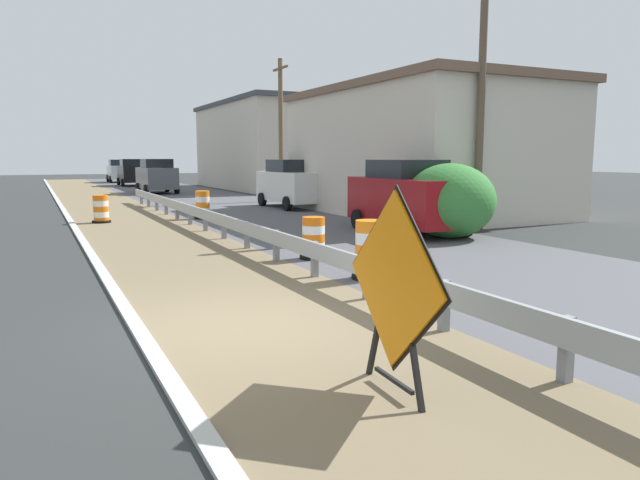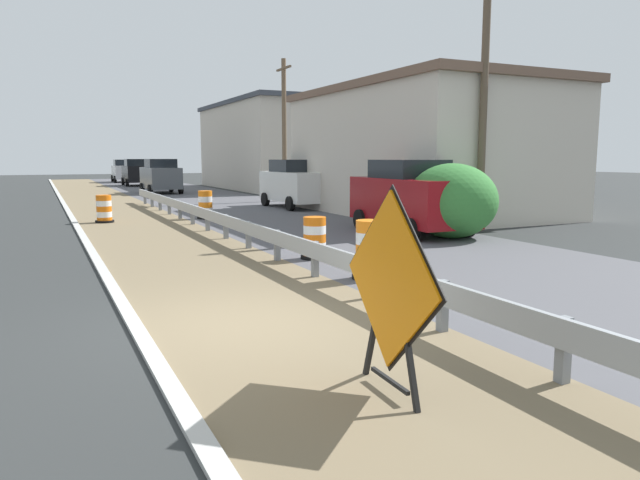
# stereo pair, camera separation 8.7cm
# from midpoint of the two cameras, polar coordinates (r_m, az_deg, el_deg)

# --- Properties ---
(ground_plane) EXTENTS (160.00, 160.00, 0.00)m
(ground_plane) POSITION_cam_midpoint_polar(r_m,az_deg,el_deg) (8.29, -8.25, -8.25)
(ground_plane) COLOR #2B2D2D
(median_dirt_strip) EXTENTS (3.77, 120.00, 0.01)m
(median_dirt_strip) POSITION_cam_midpoint_polar(r_m,az_deg,el_deg) (8.51, -3.83, -7.72)
(median_dirt_strip) COLOR #706047
(median_dirt_strip) RESTS_ON ground
(far_lane_asphalt) EXTENTS (7.04, 120.00, 0.00)m
(far_lane_asphalt) POSITION_cam_midpoint_polar(r_m,az_deg,el_deg) (11.62, 21.70, -4.00)
(far_lane_asphalt) COLOR #4C4C51
(far_lane_asphalt) RESTS_ON ground
(curb_near_edge) EXTENTS (0.20, 120.00, 0.11)m
(curb_near_edge) POSITION_cam_midpoint_polar(r_m,az_deg,el_deg) (8.00, -17.25, -9.10)
(curb_near_edge) COLOR #ADADA8
(curb_near_edge) RESTS_ON ground
(guardrail_median) EXTENTS (0.18, 50.13, 0.71)m
(guardrail_median) POSITION_cam_midpoint_polar(r_m,az_deg,el_deg) (7.95, 11.36, -5.17)
(guardrail_median) COLOR #999EA3
(guardrail_median) RESTS_ON ground
(warning_sign_diamond) EXTENTS (0.14, 1.85, 2.07)m
(warning_sign_diamond) POSITION_cam_midpoint_polar(r_m,az_deg,el_deg) (5.73, 6.80, -4.49)
(warning_sign_diamond) COLOR black
(warning_sign_diamond) RESTS_ON ground
(traffic_barrel_nearest) EXTENTS (0.69, 0.69, 1.13)m
(traffic_barrel_nearest) POSITION_cam_midpoint_polar(r_m,az_deg,el_deg) (11.23, 4.64, -1.20)
(traffic_barrel_nearest) COLOR orange
(traffic_barrel_nearest) RESTS_ON ground
(traffic_barrel_close) EXTENTS (0.65, 0.65, 0.97)m
(traffic_barrel_close) POSITION_cam_midpoint_polar(r_m,az_deg,el_deg) (13.41, -0.81, -0.01)
(traffic_barrel_close) COLOR orange
(traffic_barrel_close) RESTS_ON ground
(traffic_barrel_mid) EXTENTS (0.65, 0.65, 0.99)m
(traffic_barrel_mid) POSITION_cam_midpoint_polar(r_m,az_deg,el_deg) (22.29, -20.68, 2.72)
(traffic_barrel_mid) COLOR orange
(traffic_barrel_mid) RESTS_ON ground
(traffic_barrel_far) EXTENTS (0.66, 0.66, 1.06)m
(traffic_barrel_far) POSITION_cam_midpoint_polar(r_m,az_deg,el_deg) (22.66, -11.48, 3.25)
(traffic_barrel_far) COLOR orange
(traffic_barrel_far) RESTS_ON ground
(car_lead_near_lane) EXTENTS (2.23, 4.13, 2.22)m
(car_lead_near_lane) POSITION_cam_midpoint_polar(r_m,az_deg,el_deg) (39.66, -15.70, 6.01)
(car_lead_near_lane) COLOR #4C5156
(car_lead_near_lane) RESTS_ON ground
(car_trailing_near_lane) EXTENTS (2.12, 4.54, 2.22)m
(car_trailing_near_lane) POSITION_cam_midpoint_polar(r_m,az_deg,el_deg) (27.26, -2.84, 5.50)
(car_trailing_near_lane) COLOR silver
(car_trailing_near_lane) RESTS_ON ground
(car_lead_far_lane) EXTENTS (2.12, 4.31, 2.19)m
(car_lead_far_lane) POSITION_cam_midpoint_polar(r_m,az_deg,el_deg) (50.92, -17.92, 6.29)
(car_lead_far_lane) COLOR black
(car_lead_far_lane) RESTS_ON ground
(car_mid_far_lane) EXTENTS (2.25, 4.66, 2.25)m
(car_mid_far_lane) POSITION_cam_midpoint_polar(r_m,az_deg,el_deg) (18.23, 8.51, 4.22)
(car_mid_far_lane) COLOR maroon
(car_mid_far_lane) RESTS_ON ground
(car_trailing_far_lane) EXTENTS (2.21, 4.25, 2.12)m
(car_trailing_far_lane) POSITION_cam_midpoint_polar(r_m,az_deg,el_deg) (58.41, -19.00, 6.39)
(car_trailing_far_lane) COLOR silver
(car_trailing_far_lane) RESTS_ON ground
(roadside_shop_near) EXTENTS (7.28, 11.82, 5.20)m
(roadside_shop_near) POSITION_cam_midpoint_polar(r_m,az_deg,el_deg) (24.95, 9.50, 8.63)
(roadside_shop_near) COLOR beige
(roadside_shop_near) RESTS_ON ground
(roadside_shop_far) EXTENTS (7.12, 15.27, 6.39)m
(roadside_shop_far) POSITION_cam_midpoint_polar(r_m,az_deg,el_deg) (44.82, -5.31, 9.16)
(roadside_shop_far) COLOR beige
(roadside_shop_far) RESTS_ON ground
(utility_pole_near) EXTENTS (0.24, 1.80, 8.41)m
(utility_pole_near) POSITION_cam_midpoint_polar(r_m,az_deg,el_deg) (19.26, 15.34, 13.89)
(utility_pole_near) COLOR brown
(utility_pole_near) RESTS_ON ground
(utility_pole_mid) EXTENTS (0.24, 1.80, 7.40)m
(utility_pole_mid) POSITION_cam_midpoint_polar(r_m,az_deg,el_deg) (31.41, -3.93, 10.85)
(utility_pole_mid) COLOR brown
(utility_pole_mid) RESTS_ON ground
(bush_roadside) EXTENTS (2.60, 2.60, 2.15)m
(bush_roadside) POSITION_cam_midpoint_polar(r_m,az_deg,el_deg) (17.25, 12.41, 3.75)
(bush_roadside) COLOR #337533
(bush_roadside) RESTS_ON ground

